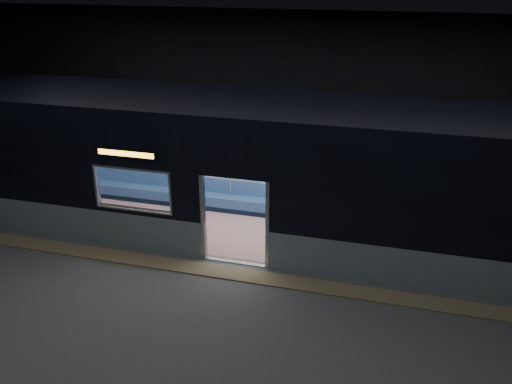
% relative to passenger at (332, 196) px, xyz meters
% --- Properties ---
extents(station_floor, '(24.00, 14.00, 0.01)m').
position_rel_passenger_xyz_m(station_floor, '(-1.77, -3.55, -0.79)').
color(station_floor, '#47494C').
rests_on(station_floor, ground).
extents(station_envelope, '(24.00, 14.00, 5.00)m').
position_rel_passenger_xyz_m(station_envelope, '(-1.77, -3.55, 2.88)').
color(station_envelope, black).
rests_on(station_envelope, station_floor).
extents(tactile_strip, '(22.80, 0.50, 0.03)m').
position_rel_passenger_xyz_m(tactile_strip, '(-1.77, -3.00, -0.77)').
color(tactile_strip, '#8C7F59').
rests_on(tactile_strip, station_floor).
extents(metro_car, '(18.00, 3.04, 3.35)m').
position_rel_passenger_xyz_m(metro_car, '(-1.77, -1.00, 1.06)').
color(metro_car, '#8795A2').
rests_on(metro_car, station_floor).
extents(passenger, '(0.40, 0.68, 1.35)m').
position_rel_passenger_xyz_m(passenger, '(0.00, 0.00, 0.00)').
color(passenger, black).
rests_on(passenger, metro_car).
extents(handbag, '(0.34, 0.30, 0.15)m').
position_rel_passenger_xyz_m(handbag, '(-0.03, -0.22, -0.11)').
color(handbag, black).
rests_on(handbag, passenger).
extents(transit_map, '(1.01, 0.03, 0.66)m').
position_rel_passenger_xyz_m(transit_map, '(0.27, 0.31, 0.69)').
color(transit_map, white).
rests_on(transit_map, metro_car).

